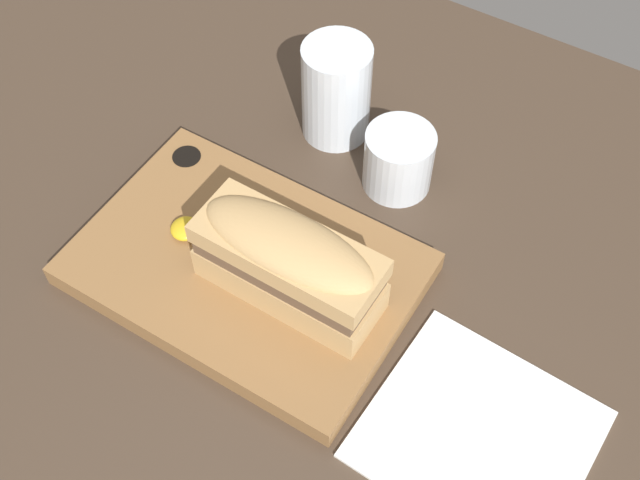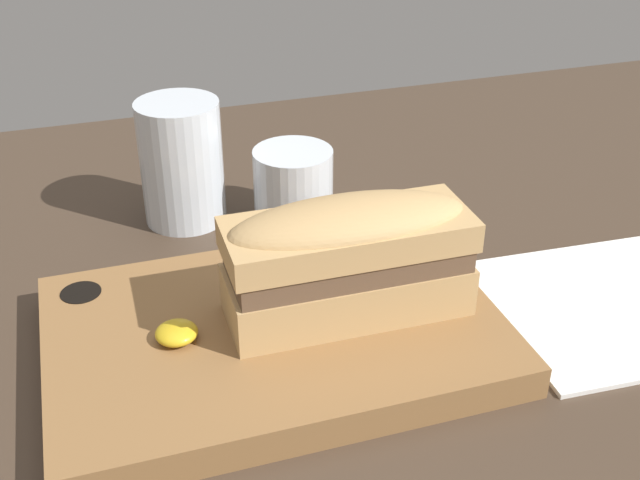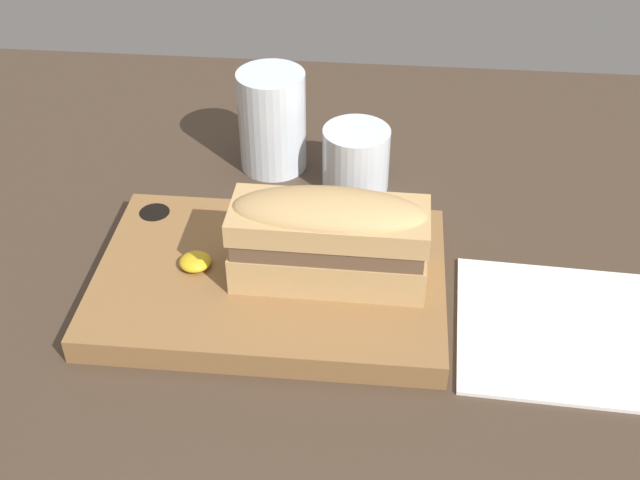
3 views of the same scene
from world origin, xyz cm
name	(u,v)px [view 2 (image 2 of 3)]	position (x,y,z in cm)	size (l,w,h in cm)	color
dining_table	(283,329)	(0.00, 0.00, 1.00)	(187.41, 95.51, 2.00)	#423326
serving_board	(273,334)	(-1.62, -3.32, 3.29)	(33.43, 22.73, 2.64)	olive
sandwich	(348,254)	(4.12, -3.78, 9.55)	(18.17, 7.17, 9.27)	tan
mustard_dollop	(177,333)	(-8.78, -3.54, 5.19)	(3.09, 3.09, 1.24)	gold
water_glass	(182,170)	(-4.44, 19.20, 7.20)	(7.85, 7.85, 11.99)	silver
wine_glass	(293,188)	(5.55, 15.75, 5.41)	(7.64, 7.64, 7.26)	silver
napkin	(610,305)	(26.05, -6.66, 2.20)	(20.11, 18.93, 0.40)	white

